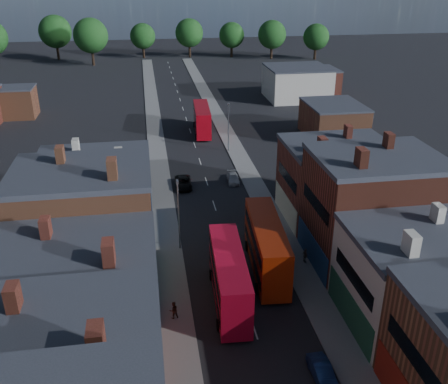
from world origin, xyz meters
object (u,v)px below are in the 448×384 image
object	(u,v)px
bus_2	(202,119)
ped_1	(174,310)
ped_3	(305,255)
bus_0	(229,277)
bus_1	(267,246)
car_2	(183,183)
car_3	(233,178)
car_1	(322,372)

from	to	relation	value
bus_2	ped_1	world-z (taller)	bus_2
ped_1	bus_2	bearing A→B (deg)	-114.36
ped_3	ped_1	bearing A→B (deg)	104.27
bus_0	bus_1	world-z (taller)	bus_1
car_2	ped_3	bearing A→B (deg)	-62.15
car_3	ped_1	distance (m)	30.79
bus_2	ped_1	bearing A→B (deg)	-96.14
bus_1	car_1	distance (m)	15.14
bus_0	ped_3	distance (m)	10.47
bus_2	car_2	xyz separation A→B (m)	(-5.52, -24.00, -1.98)
bus_0	bus_2	xyz separation A→B (m)	(3.60, 50.64, -0.06)
car_2	ped_3	size ratio (longest dim) A/B	3.13
car_1	bus_0	bearing A→B (deg)	115.63
car_1	car_2	bearing A→B (deg)	99.53
ped_1	ped_3	xyz separation A→B (m)	(14.03, 6.87, -0.04)
car_1	ped_1	world-z (taller)	ped_1
bus_0	bus_2	distance (m)	50.76
bus_2	car_1	distance (m)	61.02
bus_0	ped_3	bearing A→B (deg)	33.66
car_2	ped_1	world-z (taller)	ped_1
bus_2	car_2	bearing A→B (deg)	-99.58
car_3	ped_1	size ratio (longest dim) A/B	2.40
bus_1	car_1	size ratio (longest dim) A/B	3.25
bus_0	ped_3	xyz separation A→B (m)	(8.87, 5.26, -1.82)
ped_3	bus_1	bearing A→B (deg)	86.52
car_1	ped_3	size ratio (longest dim) A/B	2.47
bus_1	car_3	world-z (taller)	bus_1
bus_1	ped_1	world-z (taller)	bus_1
ped_3	car_3	bearing A→B (deg)	-2.48
ped_3	bus_0	bearing A→B (deg)	108.85
car_1	car_2	world-z (taller)	car_2
bus_2	ped_3	size ratio (longest dim) A/B	7.43
car_3	ped_1	bearing A→B (deg)	-105.95
car_1	car_3	world-z (taller)	car_1
bus_1	car_2	distance (m)	23.04
ped_3	bus_2	bearing A→B (deg)	-5.20
bus_0	car_1	size ratio (longest dim) A/B	3.08
car_3	ped_3	bearing A→B (deg)	-76.89
car_1	car_2	distance (m)	37.66
bus_2	car_3	distance (m)	23.41
ped_1	ped_3	world-z (taller)	ped_1
bus_2	bus_0	bearing A→B (deg)	-90.69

